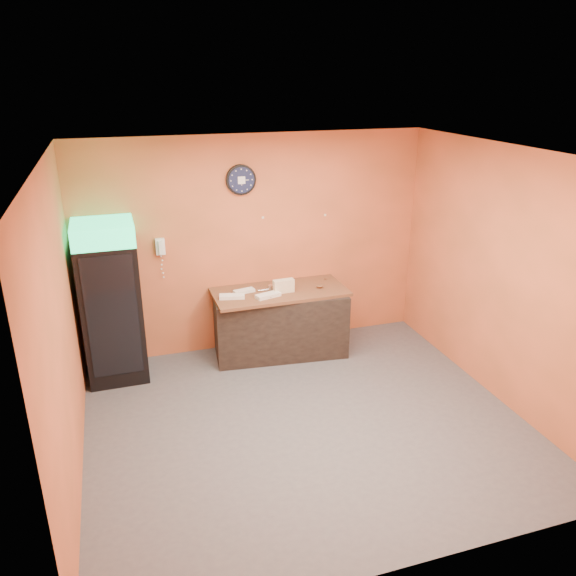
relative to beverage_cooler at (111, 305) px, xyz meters
name	(u,v)px	position (x,y,z in m)	size (l,w,h in m)	color
floor	(306,422)	(1.85, -1.61, -0.94)	(4.50, 4.50, 0.00)	#47474C
back_wall	(256,244)	(1.85, 0.39, 0.46)	(4.50, 0.02, 2.80)	#E2693F
left_wall	(61,331)	(-0.40, -1.61, 0.46)	(0.02, 4.00, 2.80)	#E2693F
right_wall	(502,277)	(4.10, -1.61, 0.46)	(0.02, 4.00, 2.80)	#E2693F
ceiling	(309,155)	(1.85, -1.61, 1.86)	(4.50, 4.00, 0.02)	white
beverage_cooler	(111,305)	(0.00, 0.00, 0.00)	(0.68, 0.69, 1.93)	black
prep_counter	(280,323)	(2.06, 0.02, -0.52)	(1.68, 0.75, 0.84)	black
wall_clock	(241,180)	(1.67, 0.36, 1.31)	(0.37, 0.06, 0.37)	black
wall_phone	(160,247)	(0.64, 0.34, 0.55)	(0.11, 0.10, 0.20)	white
butcher_paper	(280,292)	(2.06, 0.02, -0.08)	(1.70, 0.79, 0.04)	brown
sub_roll_stack	(284,286)	(2.08, -0.06, 0.02)	(0.27, 0.11, 0.17)	beige
wrapped_sandwich_left	(232,296)	(1.42, -0.06, -0.04)	(0.31, 0.12, 0.04)	silver
wrapped_sandwich_mid	(268,295)	(1.85, -0.16, -0.04)	(0.31, 0.12, 0.04)	silver
wrapped_sandwich_right	(244,291)	(1.61, 0.08, -0.04)	(0.27, 0.10, 0.04)	silver
kitchen_tool	(271,288)	(1.95, 0.06, -0.03)	(0.07, 0.07, 0.07)	silver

